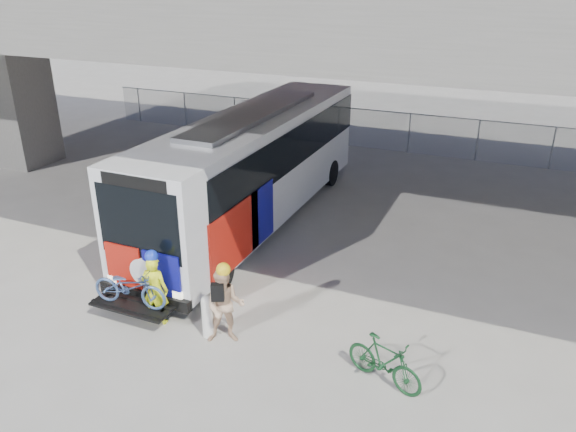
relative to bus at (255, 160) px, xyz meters
The scene contains 8 objects.
ground 3.73m from the bus, 49.43° to the right, with size 160.00×160.00×0.00m, color #9E9991.
bus is the anchor object (origin of this frame).
overpass 5.14m from the bus, 39.76° to the left, with size 40.00×16.00×7.95m.
chainlink_fence 9.89m from the bus, 78.31° to the left, with size 30.00×0.06×30.00m.
bollard 6.78m from the bus, 73.13° to the right, with size 0.27×0.27×1.05m.
cyclist_hivis 6.44m from the bus, 85.30° to the right, with size 0.70×0.53×1.91m.
cyclist_tan 6.85m from the bus, 69.35° to the right, with size 1.08×0.99×1.98m.
bike_parked 8.84m from the bus, 46.53° to the right, with size 0.49×1.74×1.05m, color #144120.
Camera 1 is at (5.83, -13.08, 7.65)m, focal length 35.00 mm.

